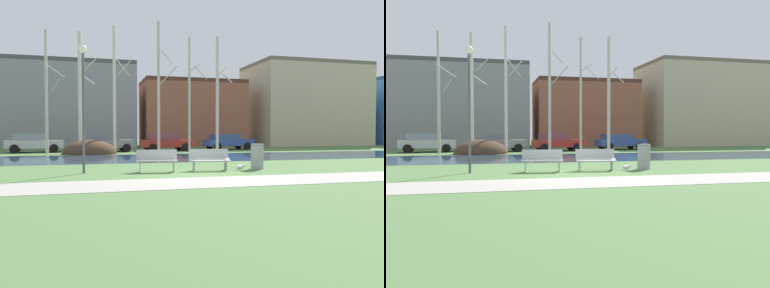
# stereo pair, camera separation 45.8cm
# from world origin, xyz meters

# --- Properties ---
(ground_plane) EXTENTS (120.00, 120.00, 0.00)m
(ground_plane) POSITION_xyz_m (0.00, 10.00, 0.00)
(ground_plane) COLOR #4C703D
(paved_path_strip) EXTENTS (60.00, 2.48, 0.01)m
(paved_path_strip) POSITION_xyz_m (0.00, -2.24, 0.01)
(paved_path_strip) COLOR #9E998E
(paved_path_strip) RESTS_ON ground
(river_band) EXTENTS (80.00, 7.34, 0.01)m
(river_band) POSITION_xyz_m (0.00, 9.12, 0.00)
(river_band) COLOR #33516B
(river_band) RESTS_ON ground
(soil_mound) EXTENTS (3.81, 3.08, 2.03)m
(soil_mound) POSITION_xyz_m (-3.63, 14.21, 0.00)
(soil_mound) COLOR #423021
(soil_mound) RESTS_ON ground
(bench_left) EXTENTS (1.66, 0.78, 0.87)m
(bench_left) POSITION_xyz_m (-1.07, 1.14, 0.47)
(bench_left) COLOR #9EA0A3
(bench_left) RESTS_ON ground
(bench_right) EXTENTS (1.66, 0.78, 0.87)m
(bench_right) POSITION_xyz_m (1.10, 1.14, 0.47)
(bench_right) COLOR #9EA0A3
(bench_right) RESTS_ON ground
(trash_bin) EXTENTS (0.56, 0.56, 1.06)m
(trash_bin) POSITION_xyz_m (3.25, 1.28, 0.55)
(trash_bin) COLOR gray
(trash_bin) RESTS_ON ground
(seagull) EXTENTS (0.45, 0.17, 0.26)m
(seagull) POSITION_xyz_m (2.39, 1.02, 0.13)
(seagull) COLOR white
(seagull) RESTS_ON ground
(streetlamp) EXTENTS (0.32, 0.32, 4.84)m
(streetlamp) POSITION_xyz_m (-3.83, 1.41, 3.28)
(streetlamp) COLOR #4C4C51
(streetlamp) RESTS_ON ground
(birch_far_left) EXTENTS (1.36, 2.14, 8.65)m
(birch_far_left) POSITION_xyz_m (-6.51, 14.73, 4.37)
(birch_far_left) COLOR #BCB7A8
(birch_far_left) RESTS_ON ground
(birch_left) EXTENTS (1.47, 2.41, 8.82)m
(birch_left) POSITION_xyz_m (-4.27, 15.30, 4.48)
(birch_left) COLOR beige
(birch_left) RESTS_ON ground
(birch_center_left) EXTENTS (1.30, 2.29, 9.42)m
(birch_center_left) POSITION_xyz_m (-1.82, 15.28, 4.78)
(birch_center_left) COLOR beige
(birch_center_left) RESTS_ON ground
(birch_center) EXTENTS (1.54, 2.41, 9.49)m
(birch_center) POSITION_xyz_m (1.26, 13.83, 4.81)
(birch_center) COLOR #BCB7A8
(birch_center) RESTS_ON ground
(birch_center_right) EXTENTS (1.52, 2.32, 8.93)m
(birch_center_right) POSITION_xyz_m (3.94, 15.30, 4.54)
(birch_center_right) COLOR #BCB7A8
(birch_center_right) RESTS_ON ground
(birch_right) EXTENTS (1.37, 2.05, 9.02)m
(birch_right) POSITION_xyz_m (6.15, 15.04, 4.57)
(birch_right) COLOR beige
(birch_right) RESTS_ON ground
(parked_van_nearest_silver) EXTENTS (4.23, 2.26, 1.42)m
(parked_van_nearest_silver) POSITION_xyz_m (-7.75, 17.39, 0.75)
(parked_van_nearest_silver) COLOR #B2B5BC
(parked_van_nearest_silver) RESTS_ON ground
(parked_sedan_second_grey) EXTENTS (4.18, 2.33, 1.40)m
(parked_sedan_second_grey) POSITION_xyz_m (-2.38, 16.87, 0.75)
(parked_sedan_second_grey) COLOR slate
(parked_sedan_second_grey) RESTS_ON ground
(parked_hatch_third_red) EXTENTS (4.21, 2.34, 1.44)m
(parked_hatch_third_red) POSITION_xyz_m (2.30, 16.88, 0.76)
(parked_hatch_third_red) COLOR maroon
(parked_hatch_third_red) RESTS_ON ground
(parked_wagon_fourth_blue) EXTENTS (4.39, 2.28, 1.36)m
(parked_wagon_fourth_blue) POSITION_xyz_m (8.08, 18.00, 0.73)
(parked_wagon_fourth_blue) COLOR #2D4793
(parked_wagon_fourth_blue) RESTS_ON ground
(building_grey_warehouse) EXTENTS (14.26, 7.03, 8.50)m
(building_grey_warehouse) POSITION_xyz_m (-6.29, 27.21, 4.25)
(building_grey_warehouse) COLOR gray
(building_grey_warehouse) RESTS_ON ground
(building_brick_low) EXTENTS (10.76, 6.38, 7.05)m
(building_brick_low) POSITION_xyz_m (7.13, 26.74, 3.52)
(building_brick_low) COLOR brown
(building_brick_low) RESTS_ON ground
(building_beige_block) EXTENTS (12.91, 8.58, 9.39)m
(building_beige_block) POSITION_xyz_m (20.84, 26.62, 4.70)
(building_beige_block) COLOR #BCAD8E
(building_beige_block) RESTS_ON ground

